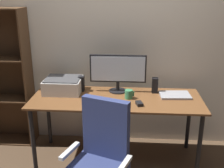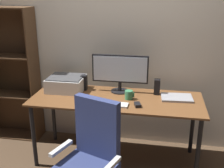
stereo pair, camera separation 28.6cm
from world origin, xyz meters
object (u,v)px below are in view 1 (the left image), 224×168
object	(u,v)px
keyboard	(116,104)
monitor	(118,71)
speaker_right	(155,85)
desk	(116,105)
bookshelf	(0,79)
coffee_mug	(129,94)
speaker_left	(81,84)
mouse	(139,104)
printer	(63,85)
laptop	(175,95)
office_chair	(99,167)

from	to	relation	value
keyboard	monitor	bearing A→B (deg)	91.79
speaker_right	keyboard	bearing A→B (deg)	-137.21
desk	bookshelf	bearing A→B (deg)	166.43
desk	bookshelf	xyz separation A→B (m)	(-1.42, 0.34, 0.15)
coffee_mug	speaker_left	distance (m)	0.57
desk	speaker_right	xyz separation A→B (m)	(0.41, 0.19, 0.16)
mouse	speaker_right	distance (m)	0.41
desk	keyboard	size ratio (longest dim) A/B	6.19
monitor	speaker_left	distance (m)	0.44
mouse	printer	world-z (taller)	printer
coffee_mug	bookshelf	distance (m)	1.59
keyboard	laptop	world-z (taller)	laptop
keyboard	speaker_left	xyz separation A→B (m)	(-0.41, 0.38, 0.08)
monitor	office_chair	bearing A→B (deg)	-95.68
bookshelf	coffee_mug	bearing A→B (deg)	-12.56
laptop	speaker_left	xyz separation A→B (m)	(-1.03, 0.09, 0.07)
laptop	office_chair	xyz separation A→B (m)	(-0.72, -0.91, -0.29)
desk	printer	world-z (taller)	printer
laptop	keyboard	bearing A→B (deg)	-158.96
office_chair	printer	bearing A→B (deg)	138.27
speaker_right	bookshelf	world-z (taller)	bookshelf
coffee_mug	office_chair	bearing A→B (deg)	-105.59
desk	laptop	size ratio (longest dim) A/B	5.61
monitor	coffee_mug	bearing A→B (deg)	-58.27
desk	mouse	size ratio (longest dim) A/B	18.69
coffee_mug	laptop	world-z (taller)	coffee_mug
coffee_mug	bookshelf	xyz separation A→B (m)	(-1.55, 0.34, 0.02)
desk	speaker_left	distance (m)	0.48
laptop	bookshelf	distance (m)	2.06
desk	monitor	distance (m)	0.38
monitor	mouse	size ratio (longest dim) A/B	6.42
speaker_right	monitor	bearing A→B (deg)	178.89
monitor	coffee_mug	world-z (taller)	monitor
keyboard	laptop	xyz separation A→B (m)	(0.62, 0.29, 0.00)
speaker_left	bookshelf	distance (m)	1.03
desk	laptop	bearing A→B (deg)	9.02
monitor	speaker_right	size ratio (longest dim) A/B	3.62
mouse	speaker_left	size ratio (longest dim) A/B	0.56
monitor	office_chair	world-z (taller)	monitor
speaker_right	printer	world-z (taller)	speaker_right
office_chair	bookshelf	xyz separation A→B (m)	(-1.32, 1.15, 0.35)
keyboard	printer	xyz separation A→B (m)	(-0.60, 0.33, 0.07)
desk	office_chair	world-z (taller)	office_chair
desk	speaker_right	distance (m)	0.48
laptop	office_chair	distance (m)	1.20
speaker_right	office_chair	bearing A→B (deg)	-116.90
coffee_mug	speaker_left	xyz separation A→B (m)	(-0.53, 0.19, 0.04)
laptop	desk	bearing A→B (deg)	-174.75
desk	printer	xyz separation A→B (m)	(-0.60, 0.14, 0.16)
desk	monitor	xyz separation A→B (m)	(0.01, 0.20, 0.32)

